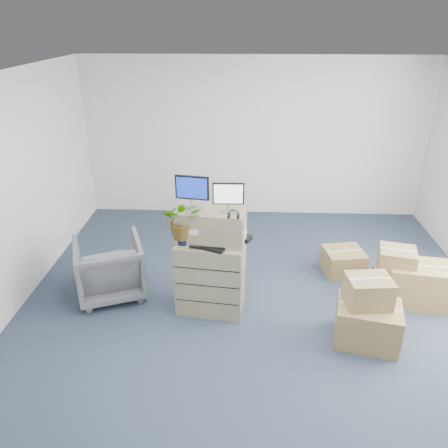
% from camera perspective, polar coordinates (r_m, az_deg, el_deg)
% --- Properties ---
extents(ground, '(7.00, 7.00, 0.00)m').
position_cam_1_polar(ground, '(5.30, 4.29, -13.87)').
color(ground, '#263245').
rests_on(ground, ground).
extents(wall_back, '(6.00, 0.02, 2.80)m').
position_cam_1_polar(wall_back, '(7.86, 4.02, 11.03)').
color(wall_back, silver).
rests_on(wall_back, ground).
extents(filing_cabinet_lower, '(0.86, 0.58, 0.94)m').
position_cam_1_polar(filing_cabinet_lower, '(5.40, -1.74, -6.83)').
color(filing_cabinet_lower, gray).
rests_on(filing_cabinet_lower, ground).
extents(filing_cabinet_upper, '(0.84, 0.49, 0.40)m').
position_cam_1_polar(filing_cabinet_upper, '(5.11, -1.74, -0.22)').
color(filing_cabinet_upper, gray).
rests_on(filing_cabinet_upper, filing_cabinet_lower).
extents(monitor_left, '(0.40, 0.18, 0.39)m').
position_cam_1_polar(monitor_left, '(5.01, -4.18, 4.42)').
color(monitor_left, '#99999E').
rests_on(monitor_left, filing_cabinet_upper).
extents(monitor_right, '(0.36, 0.14, 0.35)m').
position_cam_1_polar(monitor_right, '(4.90, 0.57, 3.69)').
color(monitor_right, '#99999E').
rests_on(monitor_right, filing_cabinet_upper).
extents(headphones, '(0.13, 0.03, 0.13)m').
position_cam_1_polar(headphones, '(4.81, 1.26, 1.19)').
color(headphones, black).
rests_on(headphones, filing_cabinet_upper).
extents(keyboard, '(0.50, 0.36, 0.02)m').
position_cam_1_polar(keyboard, '(5.07, -2.20, -2.85)').
color(keyboard, black).
rests_on(keyboard, filing_cabinet_lower).
extents(mouse, '(0.09, 0.07, 0.03)m').
position_cam_1_polar(mouse, '(5.03, 1.38, -3.07)').
color(mouse, silver).
rests_on(mouse, filing_cabinet_lower).
extents(water_bottle, '(0.07, 0.07, 0.25)m').
position_cam_1_polar(water_bottle, '(5.14, -0.70, -0.95)').
color(water_bottle, gray).
rests_on(water_bottle, filing_cabinet_lower).
extents(phone_dock, '(0.06, 0.05, 0.12)m').
position_cam_1_polar(phone_dock, '(5.15, -1.77, -2.02)').
color(phone_dock, silver).
rests_on(phone_dock, filing_cabinet_lower).
extents(external_drive, '(0.23, 0.20, 0.06)m').
position_cam_1_polar(external_drive, '(5.21, 2.51, -1.84)').
color(external_drive, black).
rests_on(external_drive, filing_cabinet_lower).
extents(tissue_box, '(0.25, 0.15, 0.09)m').
position_cam_1_polar(tissue_box, '(5.14, 1.54, -1.33)').
color(tissue_box, '#3D7CD1').
rests_on(tissue_box, external_drive).
extents(potted_plant, '(0.45, 0.49, 0.45)m').
position_cam_1_polar(potted_plant, '(5.03, -5.38, -0.06)').
color(potted_plant, '#88A584').
rests_on(potted_plant, filing_cabinet_lower).
extents(office_chair, '(1.05, 1.02, 0.85)m').
position_cam_1_polar(office_chair, '(5.89, -14.74, -5.26)').
color(office_chair, slate).
rests_on(office_chair, ground).
extents(cardboard_boxes, '(1.63, 2.10, 0.81)m').
position_cam_1_polar(cardboard_boxes, '(5.83, 20.37, -7.92)').
color(cardboard_boxes, olive).
rests_on(cardboard_boxes, ground).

